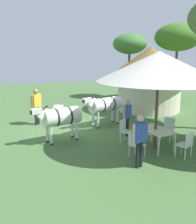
% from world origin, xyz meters
% --- Properties ---
extents(ground_plane, '(36.00, 36.00, 0.00)m').
position_xyz_m(ground_plane, '(0.00, 0.00, 0.00)').
color(ground_plane, '#456838').
extents(thatched_hut, '(4.94, 4.94, 3.79)m').
position_xyz_m(thatched_hut, '(-2.48, 5.25, 2.17)').
color(thatched_hut, beige).
rests_on(thatched_hut, ground_plane).
extents(shade_umbrella, '(4.34, 4.34, 3.52)m').
position_xyz_m(shade_umbrella, '(3.40, 2.28, 3.01)').
color(shade_umbrella, '#4F3629').
rests_on(shade_umbrella, ground_plane).
extents(patio_dining_table, '(1.53, 1.05, 0.74)m').
position_xyz_m(patio_dining_table, '(3.40, 2.28, 0.66)').
color(patio_dining_table, silver).
rests_on(patio_dining_table, ground_plane).
extents(patio_chair_near_lawn, '(0.59, 0.58, 0.90)m').
position_xyz_m(patio_chair_near_lawn, '(4.01, 1.20, 0.52)').
color(patio_chair_near_lawn, silver).
rests_on(patio_chair_near_lawn, ground_plane).
extents(patio_chair_near_hut, '(0.56, 0.57, 0.90)m').
position_xyz_m(patio_chair_near_hut, '(4.53, 2.79, 0.52)').
color(patio_chair_near_hut, silver).
rests_on(patio_chair_near_hut, ground_plane).
extents(patio_chair_east_end, '(0.60, 0.60, 0.90)m').
position_xyz_m(patio_chair_east_end, '(2.69, 3.30, 0.52)').
color(patio_chair_east_end, silver).
rests_on(patio_chair_east_end, ground_plane).
extents(patio_chair_west_end, '(0.60, 0.61, 0.90)m').
position_xyz_m(patio_chair_west_end, '(2.43, 1.51, 0.52)').
color(patio_chair_west_end, white).
rests_on(patio_chair_west_end, ground_plane).
extents(guest_beside_umbrella, '(0.40, 0.46, 1.54)m').
position_xyz_m(guest_beside_umbrella, '(1.67, 1.93, 0.93)').
color(guest_beside_umbrella, black).
rests_on(guest_beside_umbrella, ground_plane).
extents(guest_behind_table, '(0.35, 0.57, 1.69)m').
position_xyz_m(guest_behind_table, '(4.68, 0.98, 1.01)').
color(guest_behind_table, black).
rests_on(guest_behind_table, ground_plane).
extents(standing_watcher, '(0.47, 0.50, 1.76)m').
position_xyz_m(standing_watcher, '(-1.25, -1.53, 1.06)').
color(standing_watcher, '#202329').
rests_on(standing_watcher, ground_plane).
extents(striped_lounge_chair, '(0.94, 0.83, 0.66)m').
position_xyz_m(striped_lounge_chair, '(-2.16, -0.41, 0.26)').
color(striped_lounge_chair, '#C84136').
rests_on(striped_lounge_chair, ground_plane).
extents(zebra_nearest_camera, '(1.04, 2.10, 1.53)m').
position_xyz_m(zebra_nearest_camera, '(1.52, -0.87, 0.99)').
color(zebra_nearest_camera, silver).
rests_on(zebra_nearest_camera, ground_plane).
extents(zebra_by_umbrella, '(1.24, 2.21, 1.53)m').
position_xyz_m(zebra_by_umbrella, '(-0.11, 1.56, 1.00)').
color(zebra_by_umbrella, silver).
rests_on(zebra_by_umbrella, ground_plane).
extents(acacia_tree_left_background, '(2.47, 2.47, 4.75)m').
position_xyz_m(acacia_tree_left_background, '(-6.75, 5.87, 3.99)').
color(acacia_tree_left_background, brown).
rests_on(acacia_tree_left_background, ground_plane).
extents(acacia_tree_behind_hut, '(3.23, 3.23, 5.42)m').
position_xyz_m(acacia_tree_behind_hut, '(-4.94, 8.72, 4.44)').
color(acacia_tree_behind_hut, brown).
rests_on(acacia_tree_behind_hut, ground_plane).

